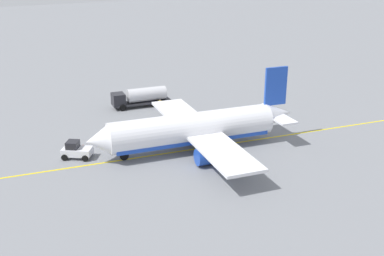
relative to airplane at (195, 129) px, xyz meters
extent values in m
plane|color=slate|center=(0.43, -0.07, -2.80)|extent=(400.00, 400.00, 0.00)
cylinder|color=white|center=(0.43, -0.07, 0.19)|extent=(21.98, 7.34, 3.98)
cube|color=#1E47B7|center=(0.43, -0.07, -0.91)|extent=(20.68, 6.44, 1.11)
cone|color=white|center=(12.30, -1.96, 0.19)|extent=(3.57, 4.24, 3.82)
cone|color=white|center=(-12.03, 1.92, 0.58)|extent=(4.69, 4.00, 3.38)
cube|color=#1E47B7|center=(-11.43, 1.82, 4.57)|extent=(3.22, 0.86, 5.20)
cube|color=white|center=(-11.43, 1.82, 0.59)|extent=(3.69, 8.67, 0.24)
cube|color=white|center=(-0.56, 0.09, -0.31)|extent=(9.05, 27.79, 0.36)
cylinder|color=#1E47B7|center=(1.05, 5.10, -1.56)|extent=(3.49, 2.58, 2.10)
cylinder|color=#1E47B7|center=(-0.59, -5.17, -1.56)|extent=(3.49, 2.58, 2.10)
cylinder|color=#4C4C51|center=(9.33, -1.49, -1.63)|extent=(0.24, 0.24, 1.25)
cylinder|color=black|center=(9.33, -1.49, -2.25)|extent=(1.15, 0.57, 1.10)
cylinder|color=#4C4C51|center=(-1.13, 2.81, -1.63)|extent=(0.24, 0.24, 1.25)
cylinder|color=black|center=(-1.13, 2.81, -2.25)|extent=(1.15, 0.57, 1.10)
cylinder|color=#4C4C51|center=(-1.95, -2.32, -1.63)|extent=(0.24, 0.24, 1.25)
cylinder|color=black|center=(-1.95, -2.32, -2.25)|extent=(1.15, 0.57, 1.10)
cube|color=#2D2D33|center=(-1.81, -20.20, -2.10)|extent=(9.53, 3.75, 0.30)
cube|color=#232328|center=(2.39, -20.78, -1.15)|extent=(2.31, 2.65, 2.00)
cube|color=black|center=(3.28, -20.90, -0.75)|extent=(0.43, 2.00, 0.90)
cylinder|color=silver|center=(-2.41, -20.12, -0.80)|extent=(6.73, 3.17, 2.30)
cylinder|color=black|center=(2.16, -19.49, -2.25)|extent=(1.14, 0.50, 1.10)
cylinder|color=black|center=(1.82, -21.96, -2.25)|extent=(1.14, 0.50, 1.10)
cylinder|color=black|center=(-3.89, -18.65, -2.25)|extent=(1.14, 0.50, 1.10)
cylinder|color=black|center=(-4.23, -21.13, -2.25)|extent=(1.14, 0.50, 1.10)
cube|color=silver|center=(14.14, -5.00, -1.95)|extent=(4.09, 3.73, 0.90)
cube|color=black|center=(14.55, -5.30, -1.05)|extent=(2.07, 2.12, 0.90)
cylinder|color=black|center=(12.50, -5.05, -2.40)|extent=(0.82, 0.71, 0.80)
cylinder|color=black|center=(13.67, -3.43, -2.40)|extent=(0.82, 0.71, 0.80)
cylinder|color=black|center=(14.61, -6.57, -2.40)|extent=(0.82, 0.71, 0.80)
cylinder|color=black|center=(15.78, -4.95, -2.40)|extent=(0.82, 0.71, 0.80)
cube|color=navy|center=(-3.43, -17.15, -2.38)|extent=(0.52, 0.44, 0.85)
cube|color=yellow|center=(-3.43, -17.15, -1.65)|extent=(0.61, 0.50, 0.60)
sphere|color=tan|center=(-3.43, -17.15, -1.21)|extent=(0.24, 0.24, 0.24)
cone|color=#F2590F|center=(12.64, -7.45, -2.50)|extent=(0.56, 0.56, 0.62)
cube|color=yellow|center=(0.43, -0.07, -2.80)|extent=(64.83, 10.63, 0.01)
camera|label=1|loc=(28.37, 48.22, 21.05)|focal=43.44mm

